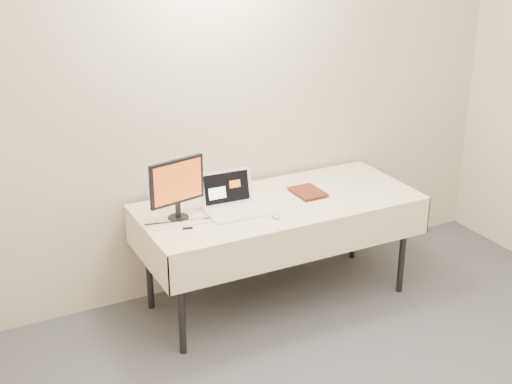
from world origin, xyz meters
name	(u,v)px	position (x,y,z in m)	size (l,w,h in m)	color
back_wall	(248,95)	(0.00, 2.50, 1.35)	(4.00, 0.10, 2.70)	beige
table	(279,210)	(0.00, 2.05, 0.68)	(1.86, 0.81, 0.74)	black
laptop	(232,202)	(-0.34, 2.05, 0.80)	(0.36, 0.31, 0.24)	silver
monitor	(177,185)	(-0.69, 2.09, 0.96)	(0.37, 0.16, 0.39)	black
book	(296,179)	(0.14, 2.07, 0.86)	(0.18, 0.02, 0.25)	maroon
alarm_clock	(238,188)	(-0.17, 2.31, 0.77)	(0.15, 0.10, 0.06)	black
clicker	(276,215)	(-0.14, 1.83, 0.75)	(0.05, 0.10, 0.02)	silver
paper_form	(340,184)	(0.53, 2.12, 0.74)	(0.10, 0.26, 0.00)	#B9E3B5
usb_dongle	(188,228)	(-0.70, 1.92, 0.74)	(0.06, 0.02, 0.01)	black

